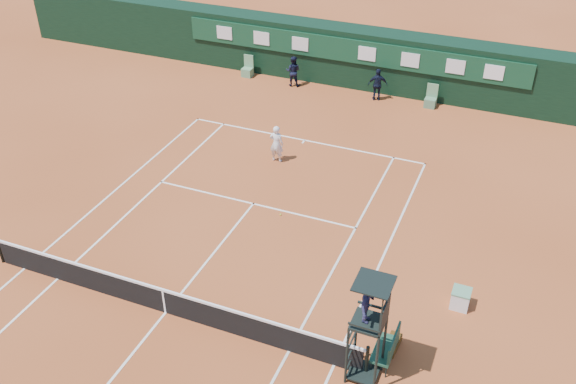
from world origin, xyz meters
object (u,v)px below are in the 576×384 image
at_px(player_bench, 388,347).
at_px(cooler, 461,298).
at_px(tennis_net, 164,300).
at_px(player, 277,144).
at_px(umpire_chair, 369,311).

bearing_deg(player_bench, cooler, 63.73).
bearing_deg(tennis_net, player, 92.67).
relative_size(player_bench, cooler, 1.86).
xyz_separation_m(tennis_net, umpire_chair, (6.34, -0.05, 1.95)).
distance_m(cooler, player, 10.65).
xyz_separation_m(tennis_net, player_bench, (6.82, 0.68, 0.09)).
bearing_deg(umpire_chair, cooler, 62.35).
distance_m(umpire_chair, player_bench, 2.06).
xyz_separation_m(umpire_chair, player_bench, (0.48, 0.74, -1.86)).
relative_size(tennis_net, cooler, 20.00).
bearing_deg(umpire_chair, player_bench, 56.99).
height_order(tennis_net, umpire_chair, umpire_chair).
relative_size(tennis_net, player_bench, 10.75).
relative_size(umpire_chair, player_bench, 2.85).
bearing_deg(player, umpire_chair, 123.92).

